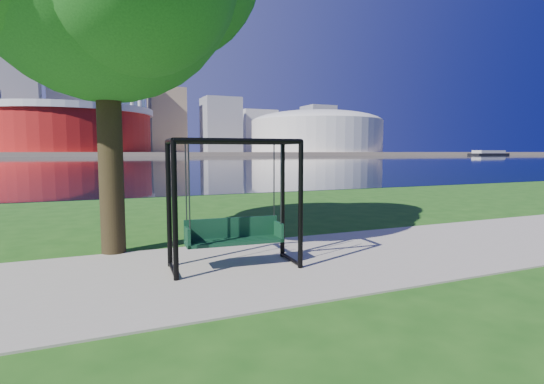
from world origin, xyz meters
TOP-DOWN VIEW (x-y plane):
  - ground at (0.00, 0.00)m, footprint 900.00×900.00m
  - path at (0.00, -0.50)m, footprint 120.00×4.00m
  - river at (0.00, 102.00)m, footprint 900.00×180.00m
  - far_bank at (0.00, 306.00)m, footprint 900.00×228.00m
  - stadium at (-10.00, 235.00)m, footprint 83.00×83.00m
  - arena at (135.00, 235.00)m, footprint 84.00×84.00m
  - skyline at (-4.27, 319.39)m, footprint 392.00×66.00m
  - swing at (-0.60, -0.40)m, footprint 2.25×1.10m
  - barge at (229.97, 183.09)m, footprint 31.34×11.17m

SIDE VIEW (x-z plane):
  - ground at x=0.00m, z-range 0.00..0.00m
  - river at x=0.00m, z-range 0.00..0.02m
  - path at x=0.00m, z-range 0.00..0.03m
  - far_bank at x=0.00m, z-range 0.00..2.00m
  - swing at x=-0.60m, z-range -0.04..2.20m
  - barge at x=229.97m, z-range -0.14..2.93m
  - stadium at x=-10.00m, z-range -1.77..30.23m
  - arena at x=135.00m, z-range 2.59..29.15m
  - skyline at x=-4.27m, z-range -12.36..84.14m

